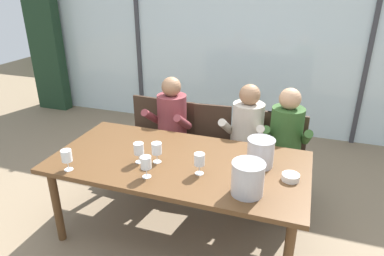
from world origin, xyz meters
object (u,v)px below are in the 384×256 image
object	(u,v)px
chair_near_curtain	(146,130)
chair_left_of_center	(174,135)
chair_right_of_center	(249,145)
chair_center	(210,140)
ice_bucket_primary	(260,152)
tasting_bowl	(291,177)
dining_table	(179,167)
wine_glass_near_bucket	(157,149)
wine_glass_center_pour	(139,149)
person_beige_jumper	(245,135)
wine_glass_by_right_taster	(67,157)
chair_near_window_right	(283,151)
person_maroon_top	(169,125)
person_olive_shirt	(285,141)
wine_glass_spare_empty	(146,163)
ice_bucket_secondary	(248,178)
wine_glass_by_left_taster	(199,160)

from	to	relation	value
chair_near_curtain	chair_left_of_center	size ratio (longest dim) A/B	1.00
chair_right_of_center	chair_center	bearing A→B (deg)	-177.08
ice_bucket_primary	tasting_bowl	size ratio (longest dim) A/B	1.76
dining_table	chair_right_of_center	bearing A→B (deg)	64.86
dining_table	ice_bucket_primary	xyz separation A→B (m)	(0.66, 0.14, 0.19)
wine_glass_near_bucket	chair_center	bearing A→B (deg)	80.91
ice_bucket_primary	wine_glass_center_pour	bearing A→B (deg)	-163.99
chair_near_curtain	person_beige_jumper	xyz separation A→B (m)	(1.19, -0.16, 0.17)
tasting_bowl	chair_left_of_center	bearing A→B (deg)	144.43
ice_bucket_primary	wine_glass_by_right_taster	xyz separation A→B (m)	(-1.43, -0.57, -0.00)
chair_right_of_center	person_beige_jumper	bearing A→B (deg)	-98.96
chair_left_of_center	wine_glass_by_right_taster	xyz separation A→B (m)	(-0.36, -1.37, 0.35)
chair_near_window_right	person_maroon_top	distance (m)	1.24
person_olive_shirt	wine_glass_by_right_taster	xyz separation A→B (m)	(-1.59, -1.23, 0.18)
chair_near_curtain	person_beige_jumper	bearing A→B (deg)	-3.47
tasting_bowl	chair_near_window_right	bearing A→B (deg)	96.86
ice_bucket_primary	chair_left_of_center	bearing A→B (deg)	143.38
ice_bucket_primary	wine_glass_near_bucket	size ratio (longest dim) A/B	1.35
chair_near_curtain	chair_left_of_center	distance (m)	0.36
chair_center	ice_bucket_primary	xyz separation A→B (m)	(0.65, -0.81, 0.35)
person_maroon_top	wine_glass_by_right_taster	size ratio (longest dim) A/B	6.94
person_maroon_top	wine_glass_spare_empty	world-z (taller)	person_maroon_top
person_beige_jumper	dining_table	bearing A→B (deg)	-111.70
chair_near_curtain	chair_right_of_center	world-z (taller)	same
person_beige_jumper	wine_glass_by_right_taster	world-z (taller)	person_beige_jumper
ice_bucket_secondary	chair_near_window_right	bearing A→B (deg)	82.21
dining_table	ice_bucket_primary	bearing A→B (deg)	11.64
chair_near_window_right	person_olive_shirt	bearing A→B (deg)	-80.73
chair_left_of_center	person_maroon_top	size ratio (longest dim) A/B	0.74
person_maroon_top	wine_glass_near_bucket	xyz separation A→B (m)	(0.26, -0.89, 0.18)
chair_right_of_center	person_olive_shirt	xyz separation A→B (m)	(0.37, -0.14, 0.17)
tasting_bowl	wine_glass_spare_empty	distance (m)	1.10
chair_near_curtain	ice_bucket_secondary	world-z (taller)	ice_bucket_secondary
person_maroon_top	chair_near_window_right	bearing A→B (deg)	10.96
ice_bucket_secondary	tasting_bowl	world-z (taller)	ice_bucket_secondary
chair_left_of_center	chair_near_window_right	distance (m)	1.22
chair_left_of_center	wine_glass_spare_empty	world-z (taller)	wine_glass_spare_empty
tasting_bowl	wine_glass_near_bucket	distance (m)	1.08
chair_near_window_right	person_maroon_top	xyz separation A→B (m)	(-1.22, -0.13, 0.17)
chair_near_curtain	wine_glass_by_right_taster	size ratio (longest dim) A/B	5.11
wine_glass_by_left_taster	person_beige_jumper	bearing A→B (deg)	79.15
person_beige_jumper	wine_glass_near_bucket	world-z (taller)	person_beige_jumper
tasting_bowl	wine_glass_center_pour	xyz separation A→B (m)	(-1.21, -0.12, 0.09)
chair_left_of_center	wine_glass_by_left_taster	xyz separation A→B (m)	(0.65, -1.08, 0.35)
chair_near_window_right	ice_bucket_primary	bearing A→B (deg)	-97.15
chair_left_of_center	ice_bucket_secondary	size ratio (longest dim) A/B	3.61
person_maroon_top	person_beige_jumper	world-z (taller)	same
dining_table	person_olive_shirt	size ratio (longest dim) A/B	1.77
person_beige_jumper	wine_glass_spare_empty	world-z (taller)	person_beige_jumper
chair_left_of_center	ice_bucket_primary	xyz separation A→B (m)	(1.07, -0.80, 0.35)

